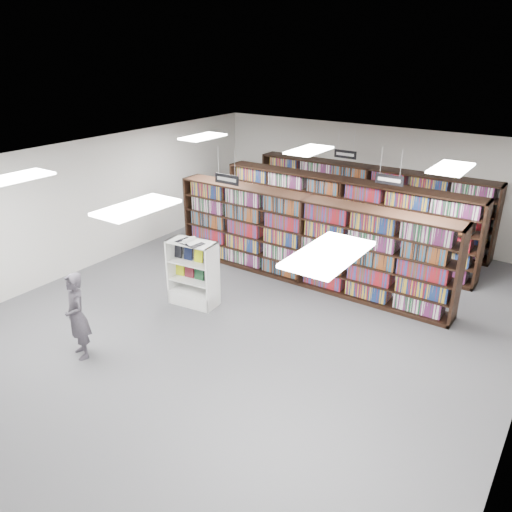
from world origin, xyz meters
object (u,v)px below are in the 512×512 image
Objects in this scene: endcap_display at (195,283)px; open_book at (190,241)px; bookshelf_row_near at (305,241)px; shopper at (77,316)px.

endcap_display is 2.36× the size of open_book.
bookshelf_row_near is at bearing 65.78° from open_book.
endcap_display is (-1.45, -2.30, -0.56)m from bookshelf_row_near.
shopper is at bearing -92.27° from open_book.
open_book is (0.02, -0.11, 1.01)m from endcap_display.
open_book is 0.38× the size of shopper.
open_book is at bearing -120.65° from bookshelf_row_near.
bookshelf_row_near reaches higher than endcap_display.
shopper reaches higher than open_book.
endcap_display is 1.01m from open_book.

